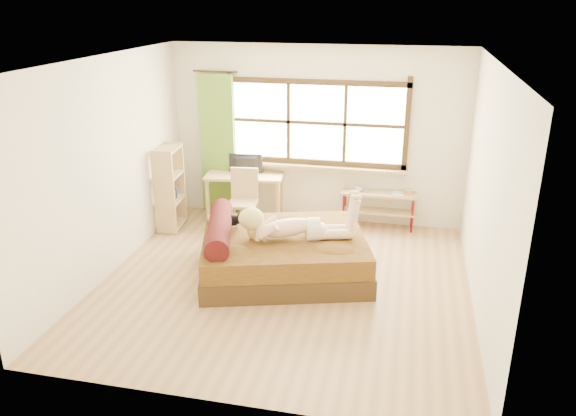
% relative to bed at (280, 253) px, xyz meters
% --- Properties ---
extents(floor, '(4.50, 4.50, 0.00)m').
position_rel_bed_xyz_m(floor, '(0.12, -0.28, -0.28)').
color(floor, '#9E754C').
rests_on(floor, ground).
extents(ceiling, '(4.50, 4.50, 0.00)m').
position_rel_bed_xyz_m(ceiling, '(0.12, -0.28, 2.42)').
color(ceiling, white).
rests_on(ceiling, wall_back).
extents(wall_back, '(4.50, 0.00, 4.50)m').
position_rel_bed_xyz_m(wall_back, '(0.12, 1.97, 1.07)').
color(wall_back, silver).
rests_on(wall_back, floor).
extents(wall_front, '(4.50, 0.00, 4.50)m').
position_rel_bed_xyz_m(wall_front, '(0.12, -2.53, 1.07)').
color(wall_front, silver).
rests_on(wall_front, floor).
extents(wall_left, '(0.00, 4.50, 4.50)m').
position_rel_bed_xyz_m(wall_left, '(-2.13, -0.28, 1.07)').
color(wall_left, silver).
rests_on(wall_left, floor).
extents(wall_right, '(0.00, 4.50, 4.50)m').
position_rel_bed_xyz_m(wall_right, '(2.37, -0.28, 1.07)').
color(wall_right, silver).
rests_on(wall_right, floor).
extents(window, '(2.80, 0.16, 1.46)m').
position_rel_bed_xyz_m(window, '(0.12, 1.94, 1.23)').
color(window, '#FFEDBF').
rests_on(window, wall_back).
extents(curtain, '(0.55, 0.10, 2.20)m').
position_rel_bed_xyz_m(curtain, '(-1.43, 1.85, 0.87)').
color(curtain, '#447D22').
rests_on(curtain, wall_back).
extents(bed, '(2.44, 2.16, 0.78)m').
position_rel_bed_xyz_m(bed, '(0.00, 0.00, 0.00)').
color(bed, '#33250F').
rests_on(bed, floor).
extents(woman, '(1.50, 0.80, 0.62)m').
position_rel_bed_xyz_m(woman, '(0.20, -0.04, 0.55)').
color(woman, beige).
rests_on(woman, bed).
extents(kitten, '(0.33, 0.21, 0.25)m').
position_rel_bed_xyz_m(kitten, '(-0.67, 0.11, 0.36)').
color(kitten, black).
rests_on(kitten, bed).
extents(desk, '(1.25, 0.68, 0.75)m').
position_rel_bed_xyz_m(desk, '(-0.96, 1.67, 0.37)').
color(desk, tan).
rests_on(desk, floor).
extents(monitor, '(0.53, 0.13, 0.30)m').
position_rel_bed_xyz_m(monitor, '(-0.96, 1.72, 0.62)').
color(monitor, black).
rests_on(monitor, desk).
extents(chair, '(0.46, 0.46, 0.94)m').
position_rel_bed_xyz_m(chair, '(-0.87, 1.31, 0.24)').
color(chair, tan).
rests_on(chair, floor).
extents(pipe_shelf, '(1.13, 0.30, 0.64)m').
position_rel_bed_xyz_m(pipe_shelf, '(1.13, 1.79, 0.13)').
color(pipe_shelf, tan).
rests_on(pipe_shelf, floor).
extents(cup, '(0.11, 0.11, 0.09)m').
position_rel_bed_xyz_m(cup, '(0.82, 1.79, 0.33)').
color(cup, gray).
rests_on(cup, pipe_shelf).
extents(book, '(0.17, 0.22, 0.02)m').
position_rel_bed_xyz_m(book, '(1.32, 1.79, 0.29)').
color(book, gray).
rests_on(book, pipe_shelf).
extents(bookshelf, '(0.36, 0.58, 1.27)m').
position_rel_bed_xyz_m(bookshelf, '(-1.96, 1.11, 0.37)').
color(bookshelf, tan).
rests_on(bookshelf, floor).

